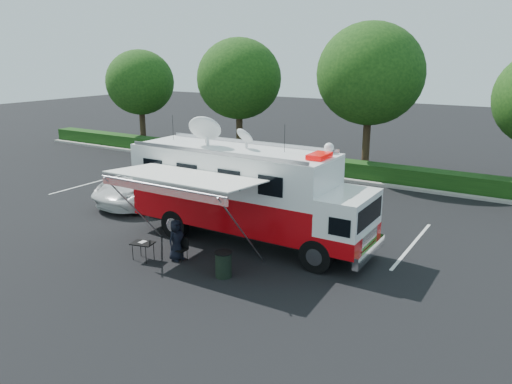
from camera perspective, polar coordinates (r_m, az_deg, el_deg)
ground_plane at (r=19.51m, az=-0.77°, el=-5.72°), size 120.00×120.00×0.00m
back_border at (r=29.61m, az=14.88°, el=11.04°), size 60.00×6.14×8.87m
stall_lines at (r=22.17m, az=2.28°, el=-3.06°), size 24.12×5.50×0.01m
command_truck at (r=18.92m, az=-1.01°, el=-0.07°), size 9.64×2.65×4.63m
awning at (r=17.02m, az=-8.48°, el=1.45°), size 5.26×2.71×3.18m
white_suv at (r=25.42m, az=-11.28°, el=-0.92°), size 3.55×6.77×1.82m
person at (r=18.12m, az=-8.96°, el=-7.63°), size 0.55×0.78×1.49m
folding_table at (r=18.11m, az=-12.82°, el=-5.79°), size 0.87×0.70×0.66m
folding_chair at (r=17.92m, az=-8.42°, el=-6.20°), size 0.40×0.42×0.83m
trash_bin at (r=16.49m, az=-3.74°, el=-8.24°), size 0.58×0.58×0.87m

